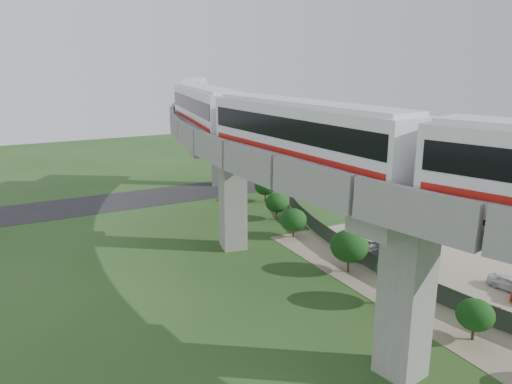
# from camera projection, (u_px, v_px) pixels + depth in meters

# --- Properties ---
(ground) EXTENTS (160.00, 160.00, 0.00)m
(ground) POSITION_uv_depth(u_px,v_px,m) (284.00, 297.00, 35.07)
(ground) COLOR #25451B
(ground) RESTS_ON ground
(dirt_lot) EXTENTS (18.00, 26.00, 0.04)m
(dirt_lot) POSITION_uv_depth(u_px,v_px,m) (449.00, 269.00, 39.63)
(dirt_lot) COLOR gray
(dirt_lot) RESTS_ON ground
(asphalt_road) EXTENTS (60.00, 8.00, 0.03)m
(asphalt_road) POSITION_uv_depth(u_px,v_px,m) (158.00, 196.00, 60.74)
(asphalt_road) COLOR #232326
(asphalt_road) RESTS_ON ground
(viaduct) EXTENTS (19.58, 73.98, 11.40)m
(viaduct) POSITION_uv_depth(u_px,v_px,m) (334.00, 166.00, 34.46)
(viaduct) COLOR #99968E
(viaduct) RESTS_ON ground
(metro_train) EXTENTS (11.45, 61.31, 3.64)m
(metro_train) POSITION_uv_depth(u_px,v_px,m) (278.00, 118.00, 33.63)
(metro_train) COLOR silver
(metro_train) RESTS_ON ground
(fence) EXTENTS (3.87, 38.73, 1.50)m
(fence) POSITION_uv_depth(u_px,v_px,m) (391.00, 262.00, 39.25)
(fence) COLOR #2D382D
(fence) RESTS_ON ground
(tree_0) EXTENTS (2.54, 2.54, 3.00)m
(tree_0) POSITION_uv_depth(u_px,v_px,m) (265.00, 186.00, 58.00)
(tree_0) COLOR #382314
(tree_0) RESTS_ON ground
(tree_1) EXTENTS (2.41, 2.41, 2.86)m
(tree_1) POSITION_uv_depth(u_px,v_px,m) (277.00, 203.00, 51.54)
(tree_1) COLOR #382314
(tree_1) RESTS_ON ground
(tree_2) EXTENTS (2.45, 2.45, 2.76)m
(tree_2) POSITION_uv_depth(u_px,v_px,m) (294.00, 220.00, 46.37)
(tree_2) COLOR #382314
(tree_2) RESTS_ON ground
(tree_3) EXTENTS (2.97, 2.97, 3.44)m
(tree_3) POSITION_uv_depth(u_px,v_px,m) (349.00, 246.00, 38.58)
(tree_3) COLOR #382314
(tree_3) RESTS_ON ground
(tree_4) EXTENTS (2.84, 2.84, 3.71)m
(tree_4) POSITION_uv_depth(u_px,v_px,m) (397.00, 270.00, 33.34)
(tree_4) COLOR #382314
(tree_4) RESTS_ON ground
(tree_5) EXTENTS (2.20, 2.20, 2.61)m
(tree_5) POSITION_uv_depth(u_px,v_px,m) (475.00, 315.00, 29.22)
(tree_5) COLOR #382314
(tree_5) RESTS_ON ground
(car_white) EXTENTS (1.77, 3.27, 1.06)m
(car_white) POSITION_uv_depth(u_px,v_px,m) (510.00, 283.00, 35.87)
(car_white) COLOR silver
(car_white) RESTS_ON dirt_lot
(car_dark) EXTENTS (4.45, 2.29, 1.24)m
(car_dark) POSITION_uv_depth(u_px,v_px,m) (368.00, 248.00, 42.27)
(car_dark) COLOR black
(car_dark) RESTS_ON dirt_lot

